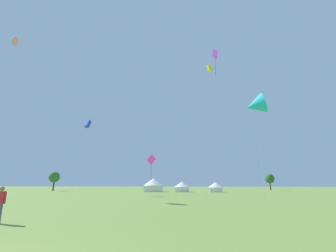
% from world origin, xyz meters
% --- Properties ---
extents(kite_magenta_diamond, '(2.66, 1.30, 7.13)m').
position_xyz_m(kite_magenta_diamond, '(-4.05, 38.31, 5.94)').
color(kite_magenta_diamond, '#E02DA3').
rests_on(kite_magenta_diamond, ground).
extents(kite_cyan_delta, '(3.20, 3.99, 13.63)m').
position_xyz_m(kite_cyan_delta, '(12.39, 27.83, 12.04)').
color(kite_cyan_delta, '#1EB7CC').
rests_on(kite_cyan_delta, ground).
extents(kite_yellow_box, '(1.32, 1.69, 29.20)m').
position_xyz_m(kite_yellow_box, '(7.18, 48.66, 28.27)').
color(kite_yellow_box, yellow).
rests_on(kite_yellow_box, ground).
extents(kite_purple_diamond, '(2.49, 2.90, 23.87)m').
position_xyz_m(kite_purple_diamond, '(7.70, 32.84, 22.19)').
color(kite_purple_diamond, purple).
rests_on(kite_purple_diamond, ground).
extents(kite_blue_box, '(1.27, 2.88, 13.86)m').
position_xyz_m(kite_blue_box, '(-16.40, 37.55, 13.02)').
color(kite_blue_box, blue).
rests_on(kite_blue_box, ground).
extents(kite_pink_parafoil, '(3.68, 3.83, 26.10)m').
position_xyz_m(kite_pink_parafoil, '(-26.03, 28.12, 25.61)').
color(kite_pink_parafoil, pink).
rests_on(kite_pink_parafoil, ground).
extents(person_spectator, '(0.57, 0.31, 1.73)m').
position_xyz_m(person_spectator, '(-4.29, 6.80, 0.85)').
color(person_spectator, '#565B66').
rests_on(person_spectator, ground).
extents(festival_tent_left, '(5.08, 5.08, 3.30)m').
position_xyz_m(festival_tent_left, '(-7.64, 57.00, 1.83)').
color(festival_tent_left, white).
rests_on(festival_tent_left, ground).
extents(festival_tent_right, '(3.90, 3.90, 2.54)m').
position_xyz_m(festival_tent_right, '(-0.41, 57.00, 1.40)').
color(festival_tent_right, white).
rests_on(festival_tent_right, ground).
extents(festival_tent_center, '(3.62, 3.62, 2.35)m').
position_xyz_m(festival_tent_center, '(7.72, 57.00, 1.30)').
color(festival_tent_center, white).
rests_on(festival_tent_center, ground).
extents(tree_distant_left, '(3.02, 3.02, 5.18)m').
position_xyz_m(tree_distant_left, '(26.06, 81.24, 3.63)').
color(tree_distant_left, brown).
rests_on(tree_distant_left, ground).
extents(tree_distant_right, '(3.06, 3.06, 5.40)m').
position_xyz_m(tree_distant_right, '(-37.93, 61.15, 3.83)').
color(tree_distant_right, brown).
rests_on(tree_distant_right, ground).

